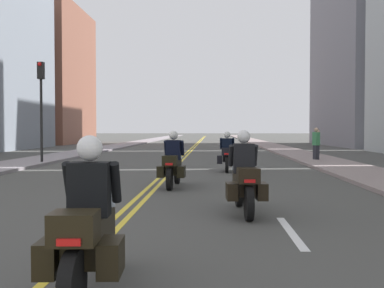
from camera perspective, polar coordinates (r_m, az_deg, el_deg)
The scene contains 15 objects.
ground_plane at distance 47.58m, azimuth 0.46°, elevation -0.16°, with size 264.00×264.00×0.00m, color #454542.
sidewalk_left at distance 48.39m, azimuth -8.18°, elevation -0.07°, with size 2.58×144.00×0.12m, color gray.
sidewalk_right at distance 47.87m, azimuth 9.18°, elevation -0.10°, with size 2.58×144.00×0.12m, color gray.
centreline_yellow_inner at distance 47.59m, azimuth 0.31°, elevation -0.15°, with size 0.12×132.00×0.01m, color yellow.
centreline_yellow_outer at distance 47.58m, azimuth 0.60°, elevation -0.15°, with size 0.12×132.00×0.01m, color yellow.
lane_dashes_white at distance 28.60m, azimuth 5.08°, elevation -1.50°, with size 0.14×56.40×0.01m.
building_left_2 at distance 56.39m, azimuth -16.49°, elevation 8.02°, with size 6.15×13.60×15.59m.
building_right_2 at distance 51.91m, azimuth 21.61°, elevation 16.19°, with size 9.18×17.85×29.28m.
motorcycle_0 at distance 4.78m, azimuth -12.66°, elevation -10.53°, with size 0.78×2.19×1.61m.
motorcycle_1 at distance 9.17m, azimuth 6.45°, elevation -4.51°, with size 0.78×2.24×1.65m.
motorcycle_2 at distance 13.28m, azimuth -2.35°, elevation -2.57°, with size 0.78×2.19×1.63m.
motorcycle_3 at distance 18.38m, azimuth 4.33°, elevation -1.37°, with size 0.78×2.18×1.57m.
traffic_light_near at distance 23.11m, azimuth -18.08°, elevation 5.90°, with size 0.28×0.38×4.83m.
pedestrian_0 at distance 29.55m, azimuth 15.23°, elevation 0.16°, with size 0.30×0.40×1.61m.
pedestrian_1 at distance 24.45m, azimuth 15.03°, elevation -0.02°, with size 0.35×0.42×1.74m.
Camera 1 is at (1.71, 0.48, 1.67)m, focal length 43.34 mm.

